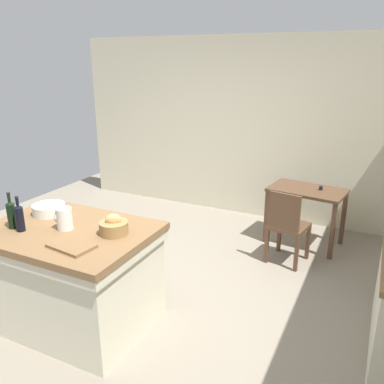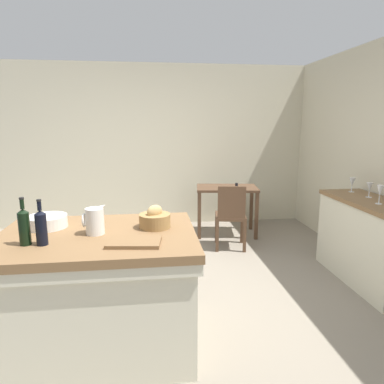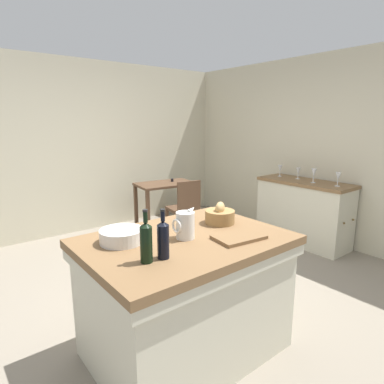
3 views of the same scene
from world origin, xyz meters
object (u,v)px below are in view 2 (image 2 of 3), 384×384
Objects in this scene: wooden_chair at (231,215)px; island_table at (100,287)px; wash_bowl at (47,222)px; cutting_board at (134,242)px; writing_desk at (227,195)px; pitcher at (95,221)px; side_cabinet at (369,242)px; wine_glass_right at (352,182)px; bread_basket at (155,219)px; wine_bottle_amber at (24,226)px; wine_bottle_dark at (41,227)px; wine_glass_middle at (370,187)px; wine_glass_left at (380,191)px.

island_table is at bearing -127.27° from wooden_chair.
wash_bowl is 0.81m from cutting_board.
pitcher is (-1.55, -2.55, 0.38)m from writing_desk.
writing_desk is 3.29× the size of wash_bowl.
side_cabinet is 0.72m from wine_glass_right.
wooden_chair is 2.14m from bread_basket.
bread_basket is 1.42× the size of wine_glass_right.
wine_bottle_amber is (-0.03, -0.38, 0.08)m from wash_bowl.
cutting_board is (0.67, -0.45, -0.03)m from wash_bowl.
wine_bottle_dark is 1.90× the size of wine_glass_middle.
pitcher is 0.38m from cutting_board.
writing_desk is at bearing 50.51° from wash_bowl.
wine_glass_left is at bearing -60.30° from writing_desk.
wash_bowl reaches higher than writing_desk.
pitcher is 0.73× the size of wine_bottle_amber.
wine_bottle_dark reaches higher than pitcher.
wash_bowl is at bearing -137.14° from wooden_chair.
side_cabinet is 3.29m from wine_bottle_amber.
wash_bowl is at bearing 151.94° from pitcher.
pitcher is 1.44× the size of wine_glass_middle.
island_table is at bearing -164.12° from side_cabinet.
wooden_chair is 5.29× the size of wine_glass_right.
cutting_board reaches higher than wooden_chair.
island_table is at bearing -161.34° from wine_glass_middle.
cutting_board is (0.28, -0.25, 0.43)m from island_table.
wash_bowl is 1.24× the size of bread_basket.
wine_glass_left is (3.02, 0.43, 0.08)m from wash_bowl.
wooden_chair is 1.53m from wine_glass_right.
wine_bottle_dark is (-0.73, -0.29, 0.06)m from bread_basket.
bread_basket is (0.43, 0.10, -0.04)m from pitcher.
pitcher is (-1.46, -1.91, 0.52)m from wooden_chair.
side_cabinet is at bearing 15.88° from island_table.
wine_glass_right is (3.13, 1.40, -0.02)m from wine_bottle_amber.
island_table is at bearing -26.36° from wash_bowl.
writing_desk is at bearing 119.70° from wine_glass_left.
side_cabinet is 5.66× the size of pitcher.
cutting_board is at bearing -5.53° from wine_bottle_amber.
side_cabinet is (2.67, 0.76, -0.04)m from island_table.
wine_bottle_dark is at bearing -164.48° from wine_glass_left.
side_cabinet is 0.59m from wine_glass_left.
wine_bottle_dark reaches higher than wine_glass_right.
wine_glass_right is at bearing 24.21° from island_table.
side_cabinet is 1.67m from wooden_chair.
wine_glass_right is at bearing 85.28° from side_cabinet.
pitcher is at bearing -163.99° from side_cabinet.
bread_basket is at bearing -163.49° from side_cabinet.
wooden_chair is 2.91× the size of wine_bottle_dark.
wooden_chair is 2.56× the size of cutting_board.
wine_bottle_dark is at bearing -158.49° from bread_basket.
cutting_board is at bearing -40.30° from pitcher.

